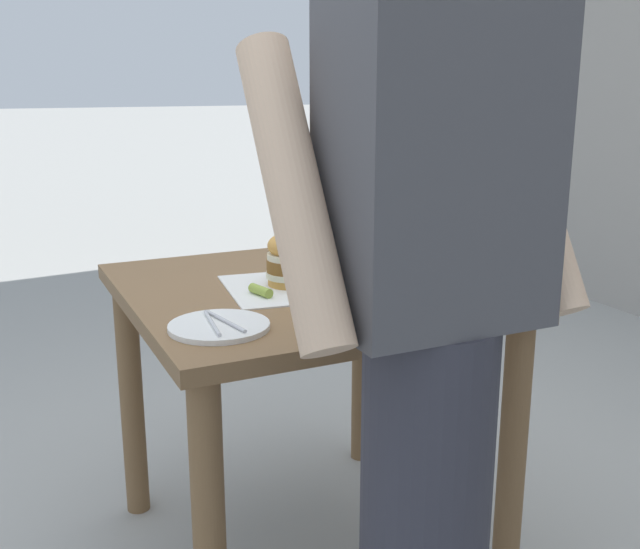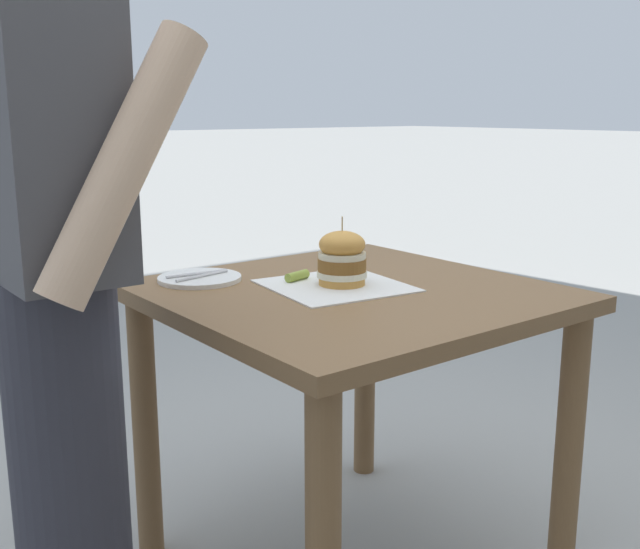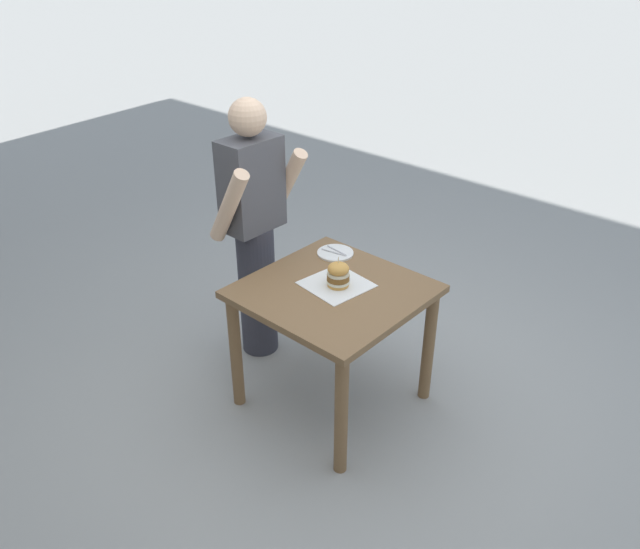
% 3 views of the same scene
% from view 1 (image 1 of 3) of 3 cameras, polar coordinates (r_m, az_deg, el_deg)
% --- Properties ---
extents(ground_plane, '(80.00, 80.00, 0.00)m').
position_cam_1_polar(ground_plane, '(2.30, -1.13, -19.89)').
color(ground_plane, '#9E9E99').
extents(patio_table, '(0.91, 0.92, 0.78)m').
position_cam_1_polar(patio_table, '(2.01, -1.22, -4.57)').
color(patio_table, brown).
rests_on(patio_table, ground).
extents(serving_paper, '(0.37, 0.37, 0.00)m').
position_cam_1_polar(serving_paper, '(1.94, -2.20, -0.95)').
color(serving_paper, white).
rests_on(serving_paper, patio_table).
extents(sandwich, '(0.13, 0.13, 0.18)m').
position_cam_1_polar(sandwich, '(1.94, -2.24, 1.19)').
color(sandwich, gold).
rests_on(sandwich, serving_paper).
extents(pickle_spear, '(0.04, 0.08, 0.02)m').
position_cam_1_polar(pickle_spear, '(1.86, -4.54, -1.24)').
color(pickle_spear, '#8EA83D').
rests_on(pickle_spear, serving_paper).
extents(side_plate_with_forks, '(0.22, 0.22, 0.02)m').
position_cam_1_polar(side_plate_with_forks, '(1.63, -7.70, -3.92)').
color(side_plate_with_forks, white).
rests_on(side_plate_with_forks, patio_table).
extents(diner_across_table, '(0.55, 0.35, 1.69)m').
position_cam_1_polar(diner_across_table, '(1.31, 8.42, -4.15)').
color(diner_across_table, '#33333D').
rests_on(diner_across_table, ground).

